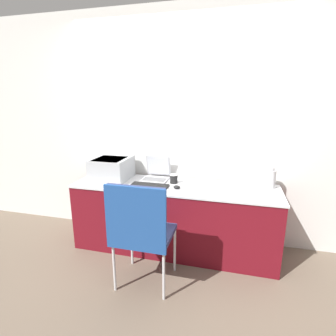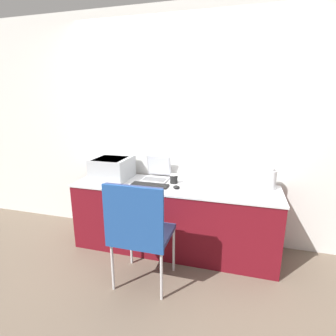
% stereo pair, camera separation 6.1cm
% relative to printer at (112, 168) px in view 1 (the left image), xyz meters
% --- Properties ---
extents(ground_plane, '(14.00, 14.00, 0.00)m').
position_rel_printer_xyz_m(ground_plane, '(0.75, -0.35, -0.88)').
color(ground_plane, '#6B5B4C').
extents(wall_back, '(8.00, 0.05, 2.60)m').
position_rel_printer_xyz_m(wall_back, '(0.75, 0.31, 0.42)').
color(wall_back, silver).
rests_on(wall_back, ground_plane).
extents(table, '(2.18, 0.61, 0.74)m').
position_rel_printer_xyz_m(table, '(0.75, -0.05, -0.50)').
color(table, maroon).
rests_on(table, ground_plane).
extents(printer, '(0.40, 0.43, 0.25)m').
position_rel_printer_xyz_m(printer, '(0.00, 0.00, 0.00)').
color(printer, '#B2B7BC').
rests_on(printer, table).
extents(laptop_left, '(0.29, 0.32, 0.26)m').
position_rel_printer_xyz_m(laptop_left, '(0.49, 0.11, -0.08)').
color(laptop_left, '#B7B7BC').
rests_on(laptop_left, table).
extents(external_keyboard, '(0.40, 0.13, 0.02)m').
position_rel_printer_xyz_m(external_keyboard, '(0.50, -0.14, -0.12)').
color(external_keyboard, black).
rests_on(external_keyboard, table).
extents(coffee_cup, '(0.09, 0.09, 0.10)m').
position_rel_printer_xyz_m(coffee_cup, '(0.72, 0.02, -0.08)').
color(coffee_cup, black).
rests_on(coffee_cup, table).
extents(mouse, '(0.07, 0.05, 0.04)m').
position_rel_printer_xyz_m(mouse, '(0.80, -0.15, -0.11)').
color(mouse, black).
rests_on(mouse, table).
extents(metal_pitcher, '(0.10, 0.10, 0.23)m').
position_rel_printer_xyz_m(metal_pitcher, '(1.72, 0.11, -0.03)').
color(metal_pitcher, silver).
rests_on(metal_pitcher, table).
extents(chair, '(0.50, 0.46, 0.99)m').
position_rel_printer_xyz_m(chair, '(0.63, -0.78, -0.26)').
color(chair, navy).
rests_on(chair, ground_plane).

